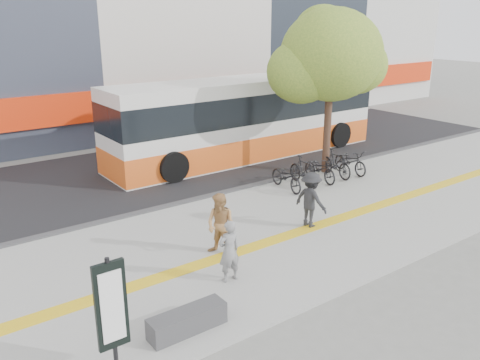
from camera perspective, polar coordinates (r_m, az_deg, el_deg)
ground at (r=12.45m, az=1.67°, el=-10.46°), size 120.00×120.00×0.00m
sidewalk at (r=13.51m, az=-2.27°, el=-7.84°), size 40.00×7.00×0.08m
tactile_strip at (r=13.12m, az=-1.04°, el=-8.44°), size 40.00×0.45×0.01m
street at (r=19.75m, az=-14.58°, el=0.12°), size 40.00×8.00×0.06m
curb at (r=16.28m, az=-9.22°, el=-3.27°), size 40.00×0.25×0.14m
bench at (r=10.19m, az=-6.02°, el=-15.68°), size 1.60×0.45×0.45m
signboard at (r=8.82m, az=-14.45°, el=-13.90°), size 0.55×0.10×2.20m
street_tree at (r=19.38m, az=10.06°, el=13.66°), size 4.40×3.80×6.31m
bus at (r=21.87m, az=0.86°, el=6.85°), size 12.71×3.01×3.39m
bicycle_row at (r=18.85m, az=9.13°, el=1.36°), size 4.20×1.88×1.06m
seated_woman at (r=11.59m, az=-1.25°, el=-8.09°), size 0.57×0.39×1.51m
pedestrian_tan at (r=12.75m, az=-2.21°, el=-5.17°), size 0.89×0.99×1.66m
pedestrian_dark at (r=14.63m, az=8.07°, el=-2.22°), size 0.77×1.15×1.65m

